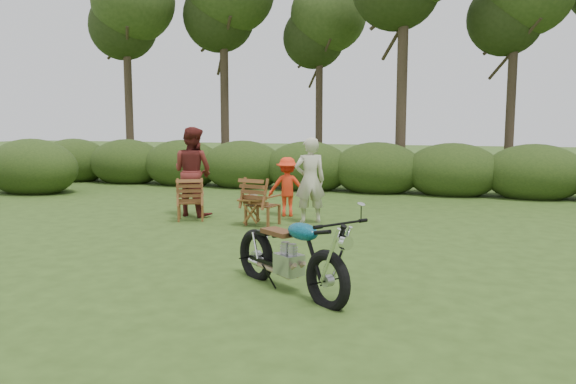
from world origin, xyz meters
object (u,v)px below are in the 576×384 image
(cup, at_px, (254,195))
(side_table, at_px, (252,212))
(motorcycle, at_px, (289,290))
(child, at_px, (287,216))
(adult_b, at_px, (194,216))
(lawn_chair_right, at_px, (263,225))
(lawn_chair_left, at_px, (191,220))
(adult_a, at_px, (310,223))

(cup, bearing_deg, side_table, -138.59)
(motorcycle, distance_m, child, 5.14)
(child, bearing_deg, adult_b, -0.49)
(lawn_chair_right, xyz_separation_m, lawn_chair_left, (-1.54, 0.05, 0.00))
(cup, relative_size, adult_a, 0.08)
(cup, distance_m, adult_b, 1.81)
(lawn_chair_right, relative_size, adult_b, 0.49)
(motorcycle, relative_size, lawn_chair_left, 2.29)
(adult_a, height_order, adult_b, adult_b)
(motorcycle, height_order, lawn_chair_right, motorcycle)
(child, bearing_deg, motorcycle, 91.32)
(motorcycle, height_order, adult_b, adult_b)
(cup, relative_size, child, 0.11)
(motorcycle, bearing_deg, lawn_chair_right, 150.40)
(adult_b, relative_size, child, 1.51)
(adult_a, xyz_separation_m, adult_b, (-2.53, 0.05, 0.00))
(lawn_chair_left, height_order, child, child)
(lawn_chair_right, height_order, lawn_chair_left, lawn_chair_right)
(lawn_chair_left, distance_m, side_table, 1.40)
(motorcycle, bearing_deg, adult_b, 164.53)
(lawn_chair_left, distance_m, cup, 1.52)
(motorcycle, relative_size, adult_b, 1.05)
(adult_a, bearing_deg, adult_b, -28.53)
(lawn_chair_left, height_order, adult_a, adult_a)
(lawn_chair_right, bearing_deg, side_table, 47.46)
(motorcycle, xyz_separation_m, adult_b, (-3.47, 4.35, 0.00))
(lawn_chair_left, bearing_deg, adult_b, -93.88)
(lawn_chair_left, xyz_separation_m, side_table, (1.37, -0.17, 0.26))
(lawn_chair_right, distance_m, cup, 0.59)
(adult_b, bearing_deg, child, -151.44)
(adult_a, distance_m, child, 0.88)
(lawn_chair_right, bearing_deg, cup, 45.97)
(motorcycle, xyz_separation_m, adult_a, (-0.94, 4.30, 0.00))
(motorcycle, xyz_separation_m, side_table, (-1.90, 3.68, 0.26))
(lawn_chair_left, relative_size, cup, 6.31)
(lawn_chair_right, distance_m, child, 1.10)
(lawn_chair_right, distance_m, side_table, 0.34)
(lawn_chair_left, bearing_deg, lawn_chair_right, 152.80)
(motorcycle, distance_m, lawn_chair_left, 5.05)
(lawn_chair_right, bearing_deg, adult_b, -5.73)
(motorcycle, xyz_separation_m, lawn_chair_right, (-1.73, 3.81, 0.00))
(motorcycle, xyz_separation_m, child, (-1.58, 4.89, 0.00))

